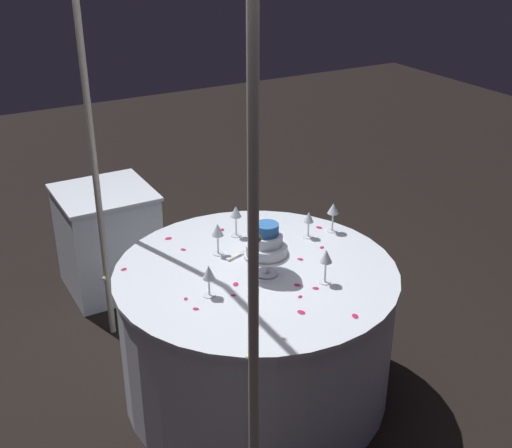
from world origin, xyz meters
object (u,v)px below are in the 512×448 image
(wine_glass_3, at_px, (209,274))
(main_table, at_px, (256,331))
(wine_glass_0, at_px, (326,258))
(tiered_cake, at_px, (267,245))
(wine_glass_5, at_px, (218,231))
(cake_knife, at_px, (245,252))
(wine_glass_4, at_px, (309,219))
(wine_glass_2, at_px, (236,213))
(wine_glass_1, at_px, (333,210))
(decorative_arch, at_px, (147,127))
(side_table, at_px, (108,240))

(wine_glass_3, bearing_deg, main_table, -71.59)
(wine_glass_0, bearing_deg, tiered_cake, 44.76)
(wine_glass_5, bearing_deg, cake_knife, -113.28)
(wine_glass_4, bearing_deg, main_table, 112.76)
(wine_glass_2, xyz_separation_m, wine_glass_5, (-0.14, 0.18, -0.00))
(wine_glass_5, relative_size, cake_knife, 0.59)
(cake_knife, bearing_deg, wine_glass_1, -91.76)
(wine_glass_3, height_order, wine_glass_4, wine_glass_3)
(decorative_arch, height_order, wine_glass_1, decorative_arch)
(wine_glass_4, relative_size, wine_glass_5, 0.86)
(wine_glass_3, distance_m, wine_glass_4, 0.77)
(side_table, bearing_deg, wine_glass_5, -168.09)
(wine_glass_2, distance_m, wine_glass_3, 0.62)
(wine_glass_4, bearing_deg, wine_glass_1, -92.46)
(wine_glass_4, xyz_separation_m, wine_glass_5, (0.06, 0.51, 0.02))
(wine_glass_0, distance_m, wine_glass_1, 0.56)
(wine_glass_3, bearing_deg, decorative_arch, 63.41)
(decorative_arch, distance_m, side_table, 1.83)
(decorative_arch, bearing_deg, wine_glass_1, -81.08)
(wine_glass_2, xyz_separation_m, wine_glass_4, (-0.20, -0.33, -0.03))
(wine_glass_1, xyz_separation_m, cake_knife, (0.02, 0.53, -0.12))
(wine_glass_4, bearing_deg, wine_glass_3, 110.98)
(wine_glass_3, bearing_deg, wine_glass_5, -32.16)
(decorative_arch, relative_size, cake_knife, 8.43)
(main_table, height_order, wine_glass_0, wine_glass_0)
(decorative_arch, bearing_deg, wine_glass_4, -79.24)
(decorative_arch, xyz_separation_m, side_table, (1.40, -0.17, -1.18))
(tiered_cake, bearing_deg, main_table, 22.77)
(decorative_arch, height_order, main_table, decorative_arch)
(decorative_arch, bearing_deg, wine_glass_0, -109.84)
(wine_glass_1, height_order, cake_knife, wine_glass_1)
(wine_glass_0, height_order, wine_glass_5, wine_glass_0)
(wine_glass_1, distance_m, wine_glass_2, 0.53)
(decorative_arch, relative_size, wine_glass_0, 13.94)
(side_table, height_order, wine_glass_3, wine_glass_3)
(side_table, relative_size, wine_glass_3, 4.48)
(wine_glass_1, xyz_separation_m, wine_glass_3, (-0.27, 0.88, -0.01))
(main_table, xyz_separation_m, wine_glass_3, (-0.10, 0.30, 0.47))
(main_table, bearing_deg, tiered_cake, -157.23)
(side_table, distance_m, wine_glass_2, 1.21)
(tiered_cake, bearing_deg, wine_glass_0, -135.24)
(decorative_arch, distance_m, wine_glass_4, 1.17)
(cake_knife, bearing_deg, side_table, 17.01)
(main_table, bearing_deg, wine_glass_4, -67.24)
(side_table, bearing_deg, tiered_cake, -166.29)
(main_table, xyz_separation_m, tiered_cake, (-0.06, -0.02, 0.52))
(decorative_arch, bearing_deg, wine_glass_5, -60.07)
(wine_glass_1, bearing_deg, cake_knife, 88.24)
(main_table, bearing_deg, wine_glass_5, 19.75)
(decorative_arch, relative_size, wine_glass_5, 14.26)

